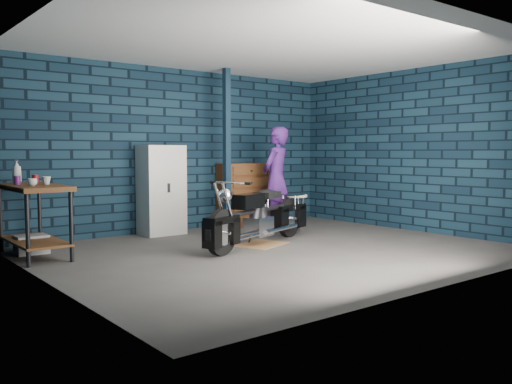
% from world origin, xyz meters
% --- Properties ---
extents(ground, '(6.00, 6.00, 0.00)m').
position_xyz_m(ground, '(0.00, 0.00, 0.00)').
color(ground, '#4B4846').
rests_on(ground, ground).
extents(room_walls, '(6.02, 5.01, 2.71)m').
position_xyz_m(room_walls, '(0.00, 0.55, 1.90)').
color(room_walls, black).
rests_on(room_walls, ground).
extents(support_post, '(0.10, 0.10, 2.70)m').
position_xyz_m(support_post, '(0.55, 1.95, 1.35)').
color(support_post, '#112536').
rests_on(support_post, ground).
extents(workbench, '(0.60, 1.40, 0.91)m').
position_xyz_m(workbench, '(-2.68, 1.57, 0.46)').
color(workbench, brown).
rests_on(workbench, ground).
extents(drip_mat, '(0.89, 0.78, 0.01)m').
position_xyz_m(drip_mat, '(0.11, 0.50, 0.00)').
color(drip_mat, '#92623F').
rests_on(drip_mat, ground).
extents(motorcycle, '(2.20, 1.27, 0.94)m').
position_xyz_m(motorcycle, '(0.11, 0.50, 0.47)').
color(motorcycle, black).
rests_on(motorcycle, ground).
extents(person, '(0.75, 0.63, 1.74)m').
position_xyz_m(person, '(1.25, 1.50, 0.87)').
color(person, '#4C1F76').
rests_on(person, ground).
extents(storage_bin, '(0.39, 0.28, 0.24)m').
position_xyz_m(storage_bin, '(-2.66, 1.79, 0.12)').
color(storage_bin, gray).
rests_on(storage_bin, ground).
extents(locker, '(0.67, 0.48, 1.43)m').
position_xyz_m(locker, '(-0.53, 2.23, 0.71)').
color(locker, silver).
rests_on(locker, ground).
extents(tool_chest, '(0.84, 0.47, 1.12)m').
position_xyz_m(tool_chest, '(1.10, 2.23, 0.56)').
color(tool_chest, brown).
rests_on(tool_chest, ground).
extents(shop_stool, '(0.37, 0.37, 0.61)m').
position_xyz_m(shop_stool, '(1.42, 1.16, 0.31)').
color(shop_stool, beige).
rests_on(shop_stool, ground).
extents(cup_a, '(0.15, 0.15, 0.09)m').
position_xyz_m(cup_a, '(-2.76, 1.32, 0.96)').
color(cup_a, beige).
rests_on(cup_a, workbench).
extents(cup_b, '(0.12, 0.12, 0.10)m').
position_xyz_m(cup_b, '(-2.54, 1.50, 0.96)').
color(cup_b, beige).
rests_on(cup_b, workbench).
extents(mug_purple, '(0.10, 0.10, 0.11)m').
position_xyz_m(mug_purple, '(-2.84, 1.70, 0.97)').
color(mug_purple, '#5A1863').
rests_on(mug_purple, workbench).
extents(mug_red, '(0.10, 0.10, 0.11)m').
position_xyz_m(mug_red, '(-2.58, 1.82, 0.97)').
color(mug_red, maroon).
rests_on(mug_red, workbench).
extents(bottle, '(0.12, 0.12, 0.31)m').
position_xyz_m(bottle, '(-2.75, 2.03, 1.06)').
color(bottle, gray).
rests_on(bottle, workbench).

